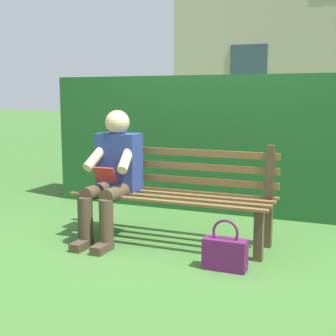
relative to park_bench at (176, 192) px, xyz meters
name	(u,v)px	position (x,y,z in m)	size (l,w,h in m)	color
ground	(172,242)	(0.00, 0.08, -0.44)	(60.00, 60.00, 0.00)	#3D6B2D
park_bench	(176,192)	(0.00, 0.00, 0.00)	(1.77, 0.53, 0.87)	#4C3828
person_seated	(113,172)	(0.54, 0.18, 0.17)	(0.44, 0.73, 1.16)	navy
hedge_backdrop	(245,140)	(-0.28, -1.37, 0.35)	(4.42, 0.71, 1.57)	#1E5123
handbag	(225,253)	(-0.62, 0.56, -0.31)	(0.32, 0.13, 0.39)	#59194C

